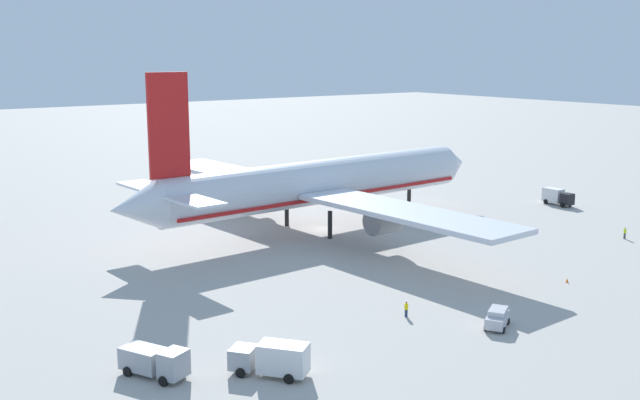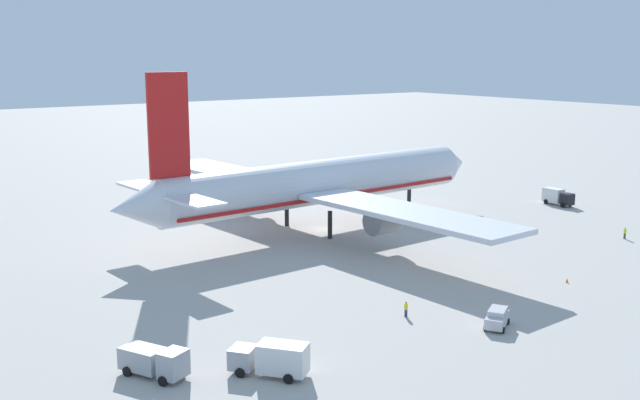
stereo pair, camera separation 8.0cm
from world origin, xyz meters
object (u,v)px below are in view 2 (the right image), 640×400
object	(u,v)px
airliner	(316,184)
service_truck_2	(154,361)
ground_worker_1	(625,233)
service_van	(497,318)
ground_worker_2	(406,309)
service_truck_0	(272,358)
service_truck_1	(557,196)
traffic_cone_0	(567,280)

from	to	relation	value
airliner	service_truck_2	xyz separation A→B (m)	(-43.51, -36.64, -6.11)
ground_worker_1	service_van	bearing A→B (deg)	-162.67
airliner	ground_worker_2	xyz separation A→B (m)	(-15.31, -38.27, -6.72)
airliner	service_truck_0	xyz separation A→B (m)	(-35.02, -42.57, -5.95)
service_truck_1	service_truck_2	size ratio (longest dim) A/B	0.91
service_truck_0	service_truck_1	world-z (taller)	service_truck_0
airliner	traffic_cone_0	size ratio (longest dim) A/B	143.78
airliner	service_van	distance (m)	47.62
ground_worker_2	traffic_cone_0	bearing A→B (deg)	-5.94
service_truck_1	ground_worker_1	bearing A→B (deg)	-120.65
airliner	ground_worker_1	size ratio (longest dim) A/B	44.09
ground_worker_1	traffic_cone_0	bearing A→B (deg)	-161.51
service_van	traffic_cone_0	distance (m)	19.69
service_van	traffic_cone_0	size ratio (longest dim) A/B	8.29
service_truck_2	traffic_cone_0	xyz separation A→B (m)	(52.67, -4.18, -1.19)
service_van	ground_worker_2	size ratio (longest dim) A/B	2.70
ground_worker_1	service_truck_1	bearing A→B (deg)	59.35
ground_worker_1	traffic_cone_0	size ratio (longest dim) A/B	3.26
service_truck_1	traffic_cone_0	distance (m)	49.99
service_truck_0	traffic_cone_0	xyz separation A→B (m)	(44.17, 1.76, -1.35)
service_van	traffic_cone_0	bearing A→B (deg)	15.71
service_truck_1	traffic_cone_0	bearing A→B (deg)	-141.59
service_truck_0	service_van	distance (m)	25.49
service_van	ground_worker_2	distance (m)	9.62
service_truck_2	ground_worker_2	bearing A→B (deg)	-3.32
service_van	ground_worker_2	world-z (taller)	service_van
service_truck_0	ground_worker_1	xyz separation A→B (m)	(70.06, 10.41, -0.71)
service_truck_2	ground_worker_2	world-z (taller)	service_truck_2
service_truck_1	service_truck_0	bearing A→B (deg)	-158.51
service_truck_2	service_van	world-z (taller)	service_truck_2
ground_worker_2	service_van	bearing A→B (deg)	-54.97
service_truck_0	ground_worker_2	size ratio (longest dim) A/B	4.11
ground_worker_2	traffic_cone_0	size ratio (longest dim) A/B	3.07
airliner	service_truck_0	world-z (taller)	airliner
ground_worker_1	traffic_cone_0	world-z (taller)	ground_worker_1
airliner	service_truck_2	size ratio (longest dim) A/B	11.73
traffic_cone_0	airliner	bearing A→B (deg)	102.65
service_truck_0	service_truck_2	distance (m)	10.36
service_van	traffic_cone_0	xyz separation A→B (m)	(18.94, 5.33, -0.76)
service_truck_0	traffic_cone_0	size ratio (longest dim) A/B	12.64
service_van	service_truck_0	bearing A→B (deg)	171.94
service_truck_1	traffic_cone_0	size ratio (longest dim) A/B	11.16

